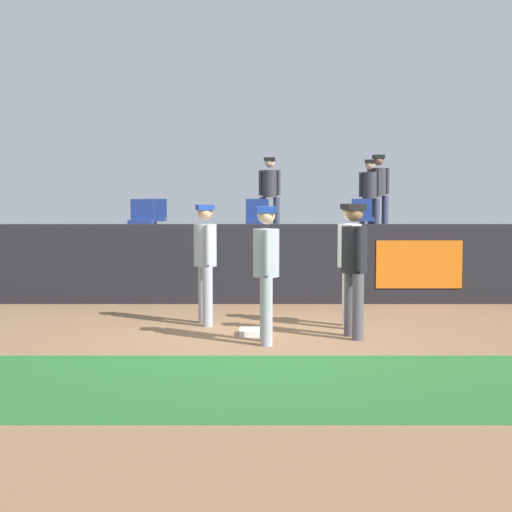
% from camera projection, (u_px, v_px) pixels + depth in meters
% --- Properties ---
extents(ground_plane, '(60.00, 60.00, 0.00)m').
position_uv_depth(ground_plane, '(262.00, 336.00, 10.49)').
color(ground_plane, '#846042').
extents(grass_foreground_strip, '(18.00, 2.80, 0.01)m').
position_uv_depth(grass_foreground_strip, '(264.00, 384.00, 7.80)').
color(grass_foreground_strip, '#26662B').
rests_on(grass_foreground_strip, ground_plane).
extents(first_base, '(0.40, 0.40, 0.08)m').
position_uv_depth(first_base, '(256.00, 332.00, 10.60)').
color(first_base, white).
rests_on(first_base, ground_plane).
extents(player_fielder_home, '(0.35, 0.56, 1.78)m').
position_uv_depth(player_fielder_home, '(351.00, 256.00, 11.14)').
color(player_fielder_home, white).
rests_on(player_fielder_home, ground_plane).
extents(player_runner_visitor, '(0.35, 0.49, 1.75)m').
position_uv_depth(player_runner_visitor, '(268.00, 265.00, 9.89)').
color(player_runner_visitor, '#9EA3AD').
rests_on(player_runner_visitor, ground_plane).
extents(player_coach_visitor, '(0.41, 0.48, 1.76)m').
position_uv_depth(player_coach_visitor, '(207.00, 255.00, 11.37)').
color(player_coach_visitor, '#9EA3AD').
rests_on(player_coach_visitor, ground_plane).
extents(player_umpire, '(0.40, 0.49, 1.77)m').
position_uv_depth(player_umpire, '(356.00, 261.00, 10.29)').
color(player_umpire, '#4C4C51').
rests_on(player_umpire, ground_plane).
extents(field_wall, '(18.00, 0.26, 1.40)m').
position_uv_depth(field_wall, '(262.00, 264.00, 13.71)').
color(field_wall, black).
rests_on(field_wall, ground_plane).
extents(bleacher_platform, '(18.00, 4.80, 0.99)m').
position_uv_depth(bleacher_platform, '(261.00, 263.00, 16.29)').
color(bleacher_platform, '#59595E').
rests_on(bleacher_platform, ground_plane).
extents(seat_front_left, '(0.46, 0.44, 0.84)m').
position_uv_depth(seat_front_left, '(143.00, 218.00, 15.10)').
color(seat_front_left, '#4C4C51').
rests_on(seat_front_left, bleacher_platform).
extents(seat_front_center, '(0.45, 0.44, 0.84)m').
position_uv_depth(seat_front_center, '(259.00, 218.00, 15.09)').
color(seat_front_center, '#4C4C51').
rests_on(seat_front_center, bleacher_platform).
extents(seat_back_center, '(0.45, 0.44, 0.84)m').
position_uv_depth(seat_back_center, '(259.00, 216.00, 16.89)').
color(seat_back_center, '#4C4C51').
rests_on(seat_back_center, bleacher_platform).
extents(seat_back_right, '(0.44, 0.44, 0.84)m').
position_uv_depth(seat_back_right, '(364.00, 216.00, 16.88)').
color(seat_back_right, '#4C4C51').
rests_on(seat_back_right, bleacher_platform).
extents(seat_back_left, '(0.47, 0.44, 0.84)m').
position_uv_depth(seat_back_left, '(157.00, 216.00, 16.89)').
color(seat_back_left, '#4C4C51').
rests_on(seat_back_left, bleacher_platform).
extents(spectator_hooded, '(0.48, 0.37, 1.71)m').
position_uv_depth(spectator_hooded, '(371.00, 192.00, 17.53)').
color(spectator_hooded, '#33384C').
rests_on(spectator_hooded, bleacher_platform).
extents(spectator_capped, '(0.49, 0.38, 1.77)m').
position_uv_depth(spectator_capped, '(271.00, 190.00, 17.76)').
color(spectator_capped, '#33384C').
rests_on(spectator_capped, bleacher_platform).
extents(spectator_casual, '(0.51, 0.37, 1.83)m').
position_uv_depth(spectator_casual, '(380.00, 189.00, 17.70)').
color(spectator_casual, '#33384C').
rests_on(spectator_casual, bleacher_platform).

